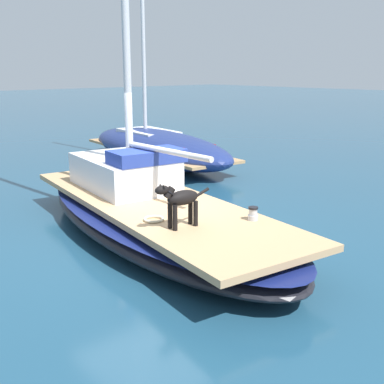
{
  "coord_description": "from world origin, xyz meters",
  "views": [
    {
      "loc": [
        -5.01,
        -6.56,
        2.93
      ],
      "look_at": [
        0.0,
        -1.0,
        1.01
      ],
      "focal_mm": 45.27,
      "sensor_mm": 36.0,
      "label": 1
    }
  ],
  "objects_px": {
    "sailboat_main": "(154,218)",
    "coiled_rope": "(154,219)",
    "deck_winch": "(253,214)",
    "moored_boat_starboard_side": "(157,146)",
    "dog_black": "(180,200)"
  },
  "relations": [
    {
      "from": "deck_winch",
      "to": "moored_boat_starboard_side",
      "type": "distance_m",
      "value": 8.17
    },
    {
      "from": "deck_winch",
      "to": "sailboat_main",
      "type": "bearing_deg",
      "value": 103.16
    },
    {
      "from": "dog_black",
      "to": "coiled_rope",
      "type": "relative_size",
      "value": 2.9
    },
    {
      "from": "deck_winch",
      "to": "dog_black",
      "type": "bearing_deg",
      "value": 155.88
    },
    {
      "from": "deck_winch",
      "to": "coiled_rope",
      "type": "bearing_deg",
      "value": 138.79
    },
    {
      "from": "deck_winch",
      "to": "coiled_rope",
      "type": "relative_size",
      "value": 0.65
    },
    {
      "from": "sailboat_main",
      "to": "dog_black",
      "type": "distance_m",
      "value": 1.73
    },
    {
      "from": "coiled_rope",
      "to": "deck_winch",
      "type": "bearing_deg",
      "value": -41.21
    },
    {
      "from": "sailboat_main",
      "to": "coiled_rope",
      "type": "height_order",
      "value": "coiled_rope"
    },
    {
      "from": "sailboat_main",
      "to": "dog_black",
      "type": "relative_size",
      "value": 8.01
    },
    {
      "from": "sailboat_main",
      "to": "moored_boat_starboard_side",
      "type": "relative_size",
      "value": 0.9
    },
    {
      "from": "sailboat_main",
      "to": "moored_boat_starboard_side",
      "type": "xyz_separation_m",
      "value": [
        4.23,
        5.33,
        0.23
      ]
    },
    {
      "from": "deck_winch",
      "to": "moored_boat_starboard_side",
      "type": "xyz_separation_m",
      "value": [
        3.79,
        7.24,
        -0.19
      ]
    },
    {
      "from": "sailboat_main",
      "to": "coiled_rope",
      "type": "xyz_separation_m",
      "value": [
        -0.7,
        -0.9,
        0.35
      ]
    },
    {
      "from": "sailboat_main",
      "to": "coiled_rope",
      "type": "relative_size",
      "value": 23.22
    }
  ]
}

